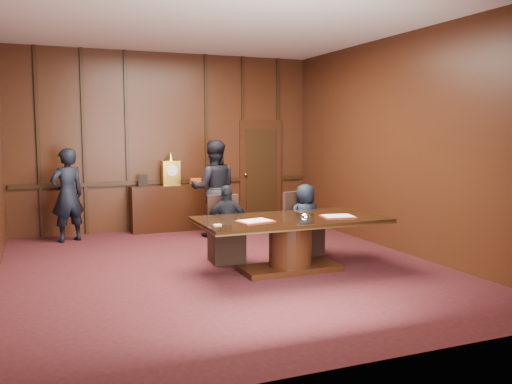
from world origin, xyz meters
The scene contains 13 objects.
room centered at (0.07, 0.14, 1.72)m, with size 7.00×7.04×3.50m.
sideboard centered at (0.00, 3.26, 0.49)m, with size 1.60×0.45×1.54m.
conference_table centered at (0.79, -0.50, 0.51)m, with size 2.62×1.32×0.76m.
folder_left centered at (0.21, -0.63, 0.77)m, with size 0.52×0.42×0.02m.
folder_right centered at (1.44, -0.69, 0.77)m, with size 0.51×0.41×0.02m.
inkstand centered at (0.79, -0.95, 0.81)m, with size 0.20×0.14×0.12m.
notepad centered at (-0.35, -0.72, 0.77)m, with size 0.10×0.07×0.01m, color #D6B868.
chair_left centered at (0.15, 0.38, 0.29)m, with size 0.51×0.51×0.99m.
chair_right centered at (1.44, 0.38, 0.29)m, with size 0.59×0.59×0.99m.
signatory_left centered at (0.14, 0.30, 0.58)m, with size 0.68×0.28×1.16m, color black.
signatory_right centered at (1.44, 0.30, 0.57)m, with size 0.56×0.36×1.14m, color black.
witness_left centered at (-1.97, 2.86, 0.83)m, with size 0.61×0.40×1.66m, color black.
witness_right centered at (0.59, 2.35, 0.90)m, with size 0.87×0.68×1.80m, color black.
Camera 1 is at (-2.46, -7.21, 1.95)m, focal length 38.00 mm.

